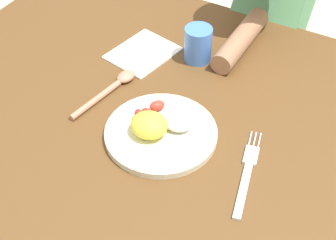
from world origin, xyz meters
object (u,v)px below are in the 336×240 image
at_px(person, 264,63).
at_px(plate, 159,130).
at_px(drinking_cup, 198,44).
at_px(fork, 247,174).
at_px(spoon, 112,87).

bearing_deg(person, plate, 87.80).
bearing_deg(drinking_cup, fork, -48.25).
distance_m(plate, person, 0.60).
xyz_separation_m(spoon, drinking_cup, (0.11, 0.19, 0.03)).
bearing_deg(person, drinking_cup, 77.35).
relative_size(spoon, person, 0.20).
xyz_separation_m(plate, drinking_cup, (-0.05, 0.26, 0.03)).
xyz_separation_m(plate, fork, (0.19, -0.01, -0.01)).
bearing_deg(plate, drinking_cup, 100.49).
relative_size(plate, drinking_cup, 2.70).
relative_size(plate, spoon, 1.17).
distance_m(spoon, drinking_cup, 0.22).
height_order(fork, spoon, spoon).
height_order(plate, drinking_cup, drinking_cup).
height_order(plate, person, person).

